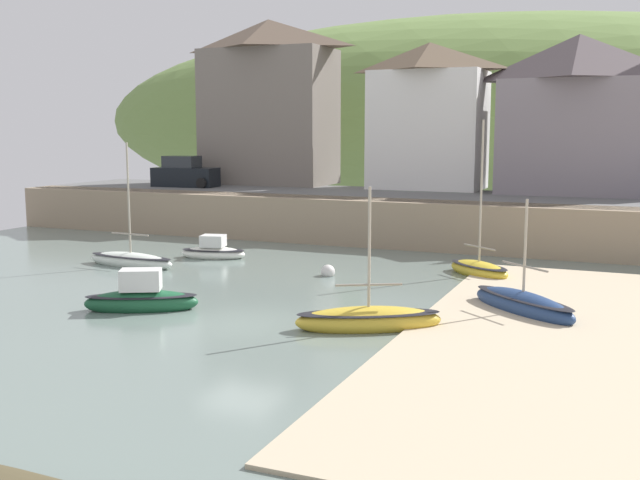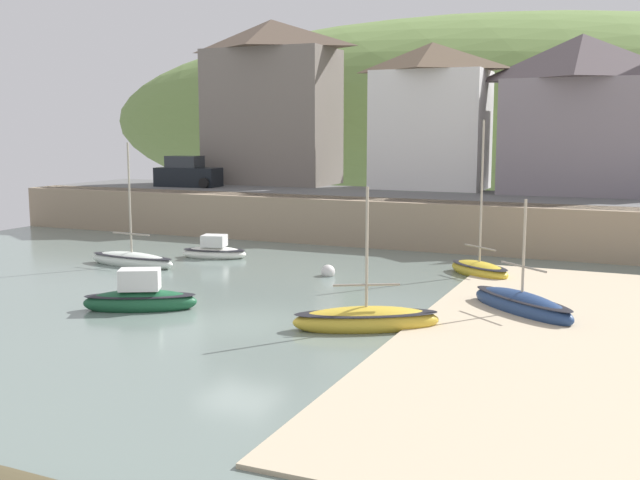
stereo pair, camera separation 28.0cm
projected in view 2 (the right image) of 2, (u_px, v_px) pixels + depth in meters
ground at (56, 439)px, 14.40m from camera, size 48.00×41.00×0.61m
quay_seawall at (406, 220)px, 39.33m from camera, size 48.00×9.40×2.40m
hillside_backdrop at (478, 120)px, 74.43m from camera, size 80.00×44.00×19.63m
waterfront_building_left at (272, 102)px, 49.99m from camera, size 8.63×5.06×10.71m
waterfront_building_centre at (431, 115)px, 45.85m from camera, size 6.96×4.68×8.78m
waterfront_building_right at (579, 113)px, 42.47m from camera, size 8.37×6.11×8.87m
sailboat_white_hull at (132, 260)px, 33.58m from camera, size 4.55×1.42×5.63m
sailboat_far_left at (366, 320)px, 22.91m from camera, size 4.55×3.26×4.54m
sailboat_blue_trim at (522, 305)px, 24.75m from camera, size 4.21×3.81×4.01m
sailboat_tall_mast at (479, 269)px, 31.35m from camera, size 3.33×3.00×6.57m
rowboat_small_beached at (214, 251)px, 35.70m from camera, size 3.30×1.96×1.24m
motorboat_with_cabin at (140, 298)px, 25.39m from camera, size 3.89×2.75×1.59m
parked_car_near_slipway at (188, 174)px, 48.06m from camera, size 4.23×2.05×1.95m
mooring_buoy at (328, 272)px, 31.27m from camera, size 0.58×0.58×0.58m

